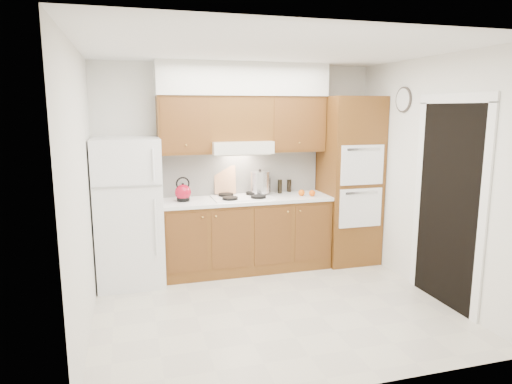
% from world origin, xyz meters
% --- Properties ---
extents(floor, '(3.60, 3.60, 0.00)m').
position_xyz_m(floor, '(0.00, 0.00, 0.00)').
color(floor, '#BBB3A4').
rests_on(floor, ground).
extents(ceiling, '(3.60, 3.60, 0.00)m').
position_xyz_m(ceiling, '(0.00, 0.00, 2.60)').
color(ceiling, white).
rests_on(ceiling, wall_back).
extents(wall_back, '(3.60, 0.02, 2.60)m').
position_xyz_m(wall_back, '(0.00, 1.50, 1.30)').
color(wall_back, silver).
rests_on(wall_back, floor).
extents(wall_left, '(0.02, 3.00, 2.60)m').
position_xyz_m(wall_left, '(-1.80, 0.00, 1.30)').
color(wall_left, silver).
rests_on(wall_left, floor).
extents(wall_right, '(0.02, 3.00, 2.60)m').
position_xyz_m(wall_right, '(1.80, 0.00, 1.30)').
color(wall_right, silver).
rests_on(wall_right, floor).
extents(fridge, '(0.75, 0.72, 1.72)m').
position_xyz_m(fridge, '(-1.41, 1.14, 0.86)').
color(fridge, white).
rests_on(fridge, floor).
extents(base_cabinets, '(2.11, 0.60, 0.90)m').
position_xyz_m(base_cabinets, '(0.02, 1.20, 0.45)').
color(base_cabinets, brown).
rests_on(base_cabinets, floor).
extents(countertop, '(2.13, 0.62, 0.04)m').
position_xyz_m(countertop, '(0.03, 1.19, 0.92)').
color(countertop, white).
rests_on(countertop, base_cabinets).
extents(backsplash, '(2.11, 0.03, 0.56)m').
position_xyz_m(backsplash, '(0.02, 1.49, 1.22)').
color(backsplash, white).
rests_on(backsplash, countertop).
extents(oven_cabinet, '(0.70, 0.65, 2.20)m').
position_xyz_m(oven_cabinet, '(1.44, 1.18, 1.10)').
color(oven_cabinet, brown).
rests_on(oven_cabinet, floor).
extents(upper_cab_left, '(0.63, 0.33, 0.70)m').
position_xyz_m(upper_cab_left, '(-0.71, 1.33, 1.85)').
color(upper_cab_left, brown).
rests_on(upper_cab_left, wall_back).
extents(upper_cab_right, '(0.73, 0.33, 0.70)m').
position_xyz_m(upper_cab_right, '(0.72, 1.33, 1.85)').
color(upper_cab_right, brown).
rests_on(upper_cab_right, wall_back).
extents(range_hood, '(0.75, 0.45, 0.15)m').
position_xyz_m(range_hood, '(-0.02, 1.27, 1.57)').
color(range_hood, silver).
rests_on(range_hood, wall_back).
extents(upper_cab_over_hood, '(0.75, 0.33, 0.55)m').
position_xyz_m(upper_cab_over_hood, '(-0.02, 1.33, 1.92)').
color(upper_cab_over_hood, brown).
rests_on(upper_cab_over_hood, range_hood).
extents(soffit, '(2.13, 0.36, 0.40)m').
position_xyz_m(soffit, '(0.03, 1.32, 2.40)').
color(soffit, silver).
rests_on(soffit, wall_back).
extents(cooktop, '(0.74, 0.50, 0.01)m').
position_xyz_m(cooktop, '(-0.02, 1.21, 0.95)').
color(cooktop, white).
rests_on(cooktop, countertop).
extents(doorway, '(0.02, 0.90, 2.10)m').
position_xyz_m(doorway, '(1.79, -0.35, 1.05)').
color(doorway, black).
rests_on(doorway, floor).
extents(wall_clock, '(0.02, 0.30, 0.30)m').
position_xyz_m(wall_clock, '(1.79, 0.55, 2.15)').
color(wall_clock, '#3F3833').
rests_on(wall_clock, wall_right).
extents(kettle, '(0.22, 0.22, 0.20)m').
position_xyz_m(kettle, '(-0.76, 1.19, 1.05)').
color(kettle, maroon).
rests_on(kettle, countertop).
extents(cutting_board, '(0.28, 0.12, 0.36)m').
position_xyz_m(cutting_board, '(-0.19, 1.45, 1.14)').
color(cutting_board, tan).
rests_on(cutting_board, countertop).
extents(stock_pot, '(0.27, 0.27, 0.27)m').
position_xyz_m(stock_pot, '(0.24, 1.33, 1.11)').
color(stock_pot, silver).
rests_on(stock_pot, cooktop).
extents(condiment_a, '(0.07, 0.07, 0.20)m').
position_xyz_m(condiment_a, '(0.40, 1.45, 1.04)').
color(condiment_a, black).
rests_on(condiment_a, countertop).
extents(condiment_b, '(0.06, 0.06, 0.18)m').
position_xyz_m(condiment_b, '(0.53, 1.38, 1.03)').
color(condiment_b, black).
rests_on(condiment_b, countertop).
extents(condiment_c, '(0.06, 0.06, 0.16)m').
position_xyz_m(condiment_c, '(0.69, 1.45, 1.02)').
color(condiment_c, black).
rests_on(condiment_c, countertop).
extents(orange_near, '(0.10, 0.10, 0.08)m').
position_xyz_m(orange_near, '(0.86, 1.06, 0.98)').
color(orange_near, '#E34F0B').
rests_on(orange_near, countertop).
extents(orange_far, '(0.09, 0.09, 0.08)m').
position_xyz_m(orange_far, '(0.74, 1.12, 0.98)').
color(orange_far, '#E9590C').
rests_on(orange_far, countertop).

